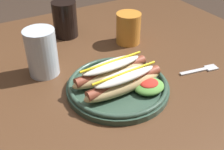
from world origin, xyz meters
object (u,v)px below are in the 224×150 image
soda_cup (65,19)px  hot_dog_plate (119,82)px  extra_cup (128,28)px  water_cup (42,52)px  fork (202,70)px

soda_cup → hot_dog_plate: bearing=-90.4°
hot_dog_plate → soda_cup: (0.00, 0.37, 0.04)m
hot_dog_plate → extra_cup: bearing=52.6°
soda_cup → water_cup: size_ratio=0.93×
hot_dog_plate → soda_cup: bearing=89.6°
fork → extra_cup: 0.28m
water_cup → soda_cup: bearing=53.0°
soda_cup → extra_cup: soda_cup is taller
hot_dog_plate → extra_cup: extra_cup is taller
fork → extra_cup: (-0.09, 0.26, 0.05)m
hot_dog_plate → water_cup: (-0.14, 0.18, 0.04)m
hot_dog_plate → fork: hot_dog_plate is taller
soda_cup → water_cup: (-0.14, -0.19, 0.00)m
hot_dog_plate → fork: size_ratio=2.20×
water_cup → extra_cup: bearing=7.5°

